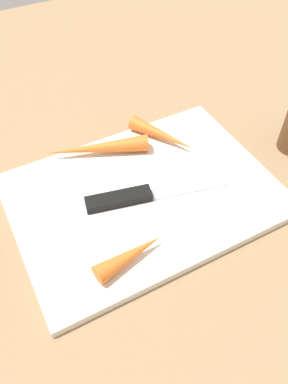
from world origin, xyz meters
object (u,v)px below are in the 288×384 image
(knife, at_px, (129,198))
(carrot_shortest, at_px, (130,255))
(carrot_medium, at_px, (162,135))
(carrot_longest, at_px, (97,148))
(cutting_board, at_px, (144,195))

(knife, relative_size, carrot_shortest, 2.16)
(knife, distance_m, carrot_shortest, 0.09)
(carrot_medium, bearing_deg, carrot_longest, -128.33)
(cutting_board, xyz_separation_m, carrot_shortest, (0.07, 0.09, 0.02))
(cutting_board, height_order, knife, knife)
(cutting_board, distance_m, carrot_shortest, 0.11)
(knife, height_order, carrot_shortest, carrot_shortest)
(cutting_board, bearing_deg, knife, 10.31)
(cutting_board, relative_size, carrot_shortest, 3.91)
(carrot_medium, bearing_deg, carrot_shortest, -67.41)
(carrot_shortest, distance_m, carrot_longest, 0.19)
(carrot_shortest, bearing_deg, cutting_board, 45.73)
(carrot_medium, height_order, carrot_longest, carrot_longest)
(carrot_medium, relative_size, carrot_longest, 0.72)
(knife, bearing_deg, carrot_longest, 103.34)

